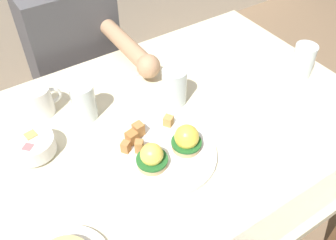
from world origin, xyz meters
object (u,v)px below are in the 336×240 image
fruit_bowl (33,146)px  water_glass_far (84,103)px  eggs_benedict_plate (168,151)px  water_glass_extra (302,63)px  diner_person (78,60)px  dining_table (178,148)px  water_glass_near (174,88)px  coffee_mug (40,100)px  fork (127,77)px

fruit_bowl → water_glass_far: size_ratio=1.02×
eggs_benedict_plate → fruit_bowl: (-0.30, 0.21, 0.01)m
water_glass_extra → diner_person: 0.86m
eggs_benedict_plate → dining_table: bearing=41.9°
fruit_bowl → water_glass_near: 0.44m
water_glass_far → coffee_mug: bearing=140.1°
fork → water_glass_near: (0.07, -0.19, 0.05)m
fork → diner_person: size_ratio=0.14×
water_glass_near → diner_person: diner_person is taller
water_glass_extra → fruit_bowl: bearing=170.4°
dining_table → eggs_benedict_plate: (-0.10, -0.09, 0.13)m
water_glass_far → fork: bearing=27.1°
eggs_benedict_plate → water_glass_extra: (0.58, 0.06, 0.02)m
fruit_bowl → water_glass_near: water_glass_near is taller
diner_person → coffee_mug: bearing=-126.1°
coffee_mug → water_glass_near: (0.37, -0.18, 0.00)m
dining_table → water_glass_near: bearing=63.6°
coffee_mug → diner_person: 0.43m
fruit_bowl → water_glass_extra: (0.88, -0.15, 0.02)m
water_glass_far → water_glass_extra: water_glass_far is taller
water_glass_extra → water_glass_near: bearing=164.8°
dining_table → fork: (-0.02, 0.28, 0.11)m
fruit_bowl → coffee_mug: (0.07, 0.15, 0.02)m
fruit_bowl → water_glass_far: 0.19m
water_glass_extra → coffee_mug: bearing=159.8°
water_glass_near → water_glass_far: bearing=161.2°
dining_table → coffee_mug: bearing=139.5°
eggs_benedict_plate → water_glass_far: (-0.12, 0.27, 0.03)m
coffee_mug → water_glass_extra: bearing=-20.2°
eggs_benedict_plate → water_glass_extra: 0.59m
dining_table → eggs_benedict_plate: size_ratio=4.44×
dining_table → water_glass_far: bearing=139.2°
fruit_bowl → water_glass_far: bearing=18.6°
dining_table → water_glass_far: water_glass_far is taller
dining_table → water_glass_near: water_glass_near is taller
water_glass_near → fruit_bowl: bearing=176.3°
water_glass_near → water_glass_far: water_glass_near is taller
eggs_benedict_plate → fork: eggs_benedict_plate is taller
coffee_mug → water_glass_extra: 0.86m
fruit_bowl → fork: fruit_bowl is taller
water_glass_near → water_glass_extra: (0.44, -0.12, -0.01)m
dining_table → fruit_bowl: (-0.39, 0.12, 0.14)m
fruit_bowl → dining_table: bearing=-17.5°
diner_person → eggs_benedict_plate: bearing=-91.1°
fruit_bowl → fork: bearing=23.1°
fork → water_glass_extra: water_glass_extra is taller
fork → water_glass_extra: bearing=-31.1°
dining_table → eggs_benedict_plate: bearing=-138.1°
coffee_mug → diner_person: (0.24, 0.33, -0.14)m
coffee_mug → eggs_benedict_plate: bearing=-57.9°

